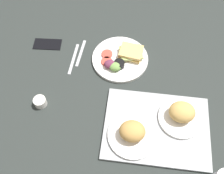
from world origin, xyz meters
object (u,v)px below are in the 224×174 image
Objects in this scene: espresso_cup at (40,102)px; fork at (81,53)px; bread_plate_far at (133,133)px; plate_with_salad at (120,59)px; serving_tray at (156,128)px; knife at (74,59)px; bread_plate_near at (181,114)px; cell_phone at (47,44)px.

fork is at bearing -112.86° from espresso_cup.
bread_plate_far reaches higher than plate_with_salad.
knife is (42.56, -32.80, -0.55)cm from serving_tray.
knife is at bearing -49.48° from bread_plate_far.
bread_plate_far is at bearing 26.13° from serving_tray.
bread_plate_near is 1.34× the size of cell_phone.
plate_with_salad is 1.48× the size of knife.
bread_plate_near is at bearing -152.44° from bread_plate_far.
knife is at bearing -27.56° from bread_plate_near.
bread_plate_far is (20.07, 10.47, -0.38)cm from bread_plate_near.
bread_plate_far is 1.24× the size of fork.
bread_plate_far is at bearing 39.78° from fork.
cell_phone is at bearing -96.91° from fork.
espresso_cup is at bearing -6.55° from serving_tray.
bread_plate_far is 1.47× the size of cell_phone.
fork is at bearing -32.40° from bread_plate_near.
bread_plate_near is at bearing 149.43° from cell_phone.
cell_phone is (15.40, -7.79, 0.15)cm from knife.
cell_phone reaches higher than knife.
espresso_cup reaches higher than serving_tray.
espresso_cup is at bearing 40.13° from plate_with_salad.
bread_plate_near reaches higher than cell_phone.
plate_with_salad is at bearing -139.87° from espresso_cup.
knife is 1.32× the size of cell_phone.
espresso_cup is 28.62cm from knife.
fork is 5.00cm from knife.
espresso_cup is at bearing -0.53° from bread_plate_near.
cell_phone is (18.40, -3.79, 0.15)cm from fork.
bread_plate_near is at bearing -150.98° from serving_tray.
bread_plate_far is at bearing 43.45° from knife.
plate_with_salad is at bearing -61.20° from serving_tray.
espresso_cup is 0.29× the size of knife.
espresso_cup is at bearing 95.76° from cell_phone.
plate_with_salad is at bearing -45.20° from bread_plate_near.
fork is (39.56, -36.80, -0.55)cm from serving_tray.
fork is at bearing -42.93° from serving_tray.
bread_plate_far is 49.95cm from knife.
plate_with_salad is (28.73, -28.93, -3.32)cm from bread_plate_near.
serving_tray is 2.65× the size of fork.
serving_tray is 39.25cm from plate_with_salad.
serving_tray is at bearing 118.80° from plate_with_salad.
bread_plate_far is 66.16cm from cell_phone.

